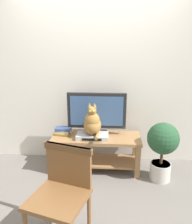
# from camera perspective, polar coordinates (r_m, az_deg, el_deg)

# --- Properties ---
(ground_plane) EXTENTS (12.00, 12.00, 0.00)m
(ground_plane) POSITION_cam_1_polar(r_m,az_deg,el_deg) (3.13, -0.90, -18.38)
(ground_plane) COLOR slate
(back_wall) EXTENTS (7.00, 0.12, 2.80)m
(back_wall) POSITION_cam_1_polar(r_m,az_deg,el_deg) (3.48, 0.26, 10.31)
(back_wall) COLOR silver
(back_wall) RESTS_ON ground
(tv_stand) EXTENTS (1.25, 0.49, 0.51)m
(tv_stand) POSITION_cam_1_polar(r_m,az_deg,el_deg) (3.39, 0.06, -8.38)
(tv_stand) COLOR olive
(tv_stand) RESTS_ON ground
(tv) EXTENTS (0.82, 0.20, 0.61)m
(tv) POSITION_cam_1_polar(r_m,az_deg,el_deg) (3.28, 0.15, -0.11)
(tv) COLOR black
(tv) RESTS_ON tv_stand
(media_box) EXTENTS (0.44, 0.25, 0.06)m
(media_box) POSITION_cam_1_polar(r_m,az_deg,el_deg) (3.25, -0.87, -5.87)
(media_box) COLOR #BCBCC1
(media_box) RESTS_ON tv_stand
(cat) EXTENTS (0.24, 0.36, 0.46)m
(cat) POSITION_cam_1_polar(r_m,az_deg,el_deg) (3.16, -0.89, -2.66)
(cat) COLOR olive
(cat) RESTS_ON media_box
(wooden_chair) EXTENTS (0.60, 0.60, 0.90)m
(wooden_chair) POSITION_cam_1_polar(r_m,az_deg,el_deg) (2.25, -8.16, -17.75)
(wooden_chair) COLOR brown
(wooden_chair) RESTS_ON ground
(book_stack) EXTENTS (0.24, 0.22, 0.10)m
(book_stack) POSITION_cam_1_polar(r_m,az_deg,el_deg) (3.41, -7.98, -4.59)
(book_stack) COLOR olive
(book_stack) RESTS_ON tv_stand
(potted_plant) EXTENTS (0.41, 0.41, 0.81)m
(potted_plant) POSITION_cam_1_polar(r_m,az_deg,el_deg) (3.20, 15.89, -7.88)
(potted_plant) COLOR beige
(potted_plant) RESTS_ON ground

